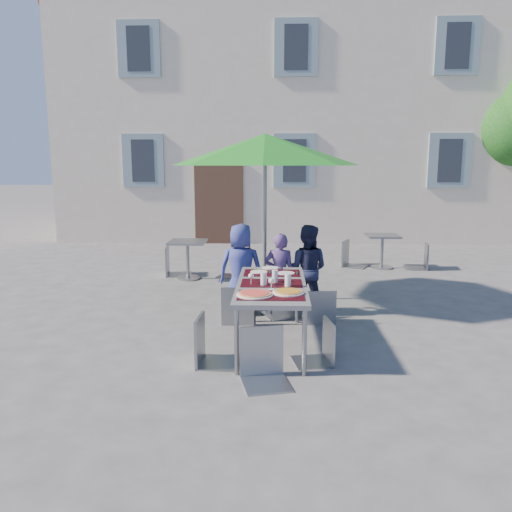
{
  "coord_description": "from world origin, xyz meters",
  "views": [
    {
      "loc": [
        -0.48,
        -5.82,
        2.12
      ],
      "look_at": [
        -0.74,
        0.71,
        0.91
      ],
      "focal_mm": 35.0,
      "sensor_mm": 36.0,
      "label": 1
    }
  ],
  "objects_px": {
    "chair_2": "(321,286)",
    "chair_3": "(209,311)",
    "cafe_table_0": "(188,254)",
    "chair_1": "(284,276)",
    "child_1": "(280,274)",
    "cafe_table_1": "(382,246)",
    "chair_5": "(264,323)",
    "chair_0": "(238,281)",
    "child_2": "(307,269)",
    "bg_chair_r_0": "(234,249)",
    "chair_4": "(321,317)",
    "bg_chair_l_0": "(173,243)",
    "pizza_near_left": "(255,294)",
    "bg_chair_l_1": "(351,237)",
    "bg_chair_r_1": "(422,241)",
    "pizza_near_right": "(288,292)",
    "dining_table": "(271,288)",
    "patio_umbrella": "(265,151)",
    "child_0": "(241,269)"
  },
  "relations": [
    {
      "from": "pizza_near_left",
      "to": "child_2",
      "type": "height_order",
      "value": "child_2"
    },
    {
      "from": "chair_1",
      "to": "bg_chair_l_1",
      "type": "distance_m",
      "value": 3.9
    },
    {
      "from": "chair_5",
      "to": "cafe_table_1",
      "type": "height_order",
      "value": "chair_5"
    },
    {
      "from": "bg_chair_l_0",
      "to": "chair_0",
      "type": "bearing_deg",
      "value": -63.09
    },
    {
      "from": "child_2",
      "to": "bg_chair_r_0",
      "type": "distance_m",
      "value": 2.57
    },
    {
      "from": "chair_2",
      "to": "cafe_table_0",
      "type": "relative_size",
      "value": 1.23
    },
    {
      "from": "bg_chair_r_0",
      "to": "bg_chair_l_1",
      "type": "bearing_deg",
      "value": 25.1
    },
    {
      "from": "cafe_table_0",
      "to": "chair_0",
      "type": "bearing_deg",
      "value": -66.46
    },
    {
      "from": "bg_chair_l_1",
      "to": "bg_chair_r_1",
      "type": "relative_size",
      "value": 1.05
    },
    {
      "from": "dining_table",
      "to": "chair_2",
      "type": "xyz_separation_m",
      "value": [
        0.65,
        0.87,
        -0.18
      ]
    },
    {
      "from": "child_1",
      "to": "bg_chair_l_0",
      "type": "xyz_separation_m",
      "value": [
        -2.03,
        2.47,
        0.04
      ]
    },
    {
      "from": "child_1",
      "to": "cafe_table_1",
      "type": "height_order",
      "value": "child_1"
    },
    {
      "from": "bg_chair_r_0",
      "to": "dining_table",
      "type": "bearing_deg",
      "value": -78.34
    },
    {
      "from": "bg_chair_r_1",
      "to": "pizza_near_right",
      "type": "bearing_deg",
      "value": -119.77
    },
    {
      "from": "chair_2",
      "to": "chair_3",
      "type": "relative_size",
      "value": 0.89
    },
    {
      "from": "chair_4",
      "to": "bg_chair_l_0",
      "type": "relative_size",
      "value": 0.82
    },
    {
      "from": "pizza_near_left",
      "to": "bg_chair_l_1",
      "type": "distance_m",
      "value": 5.55
    },
    {
      "from": "chair_0",
      "to": "child_2",
      "type": "bearing_deg",
      "value": 29.47
    },
    {
      "from": "chair_2",
      "to": "child_1",
      "type": "bearing_deg",
      "value": 146.13
    },
    {
      "from": "cafe_table_1",
      "to": "bg_chair_l_1",
      "type": "xyz_separation_m",
      "value": [
        -0.62,
        0.17,
        0.16
      ]
    },
    {
      "from": "child_2",
      "to": "chair_0",
      "type": "distance_m",
      "value": 1.09
    },
    {
      "from": "pizza_near_left",
      "to": "child_1",
      "type": "xyz_separation_m",
      "value": [
        0.27,
        1.79,
        -0.18
      ]
    },
    {
      "from": "chair_4",
      "to": "bg_chair_l_0",
      "type": "height_order",
      "value": "bg_chair_l_0"
    },
    {
      "from": "cafe_table_0",
      "to": "chair_1",
      "type": "bearing_deg",
      "value": -53.03
    },
    {
      "from": "dining_table",
      "to": "pizza_near_right",
      "type": "relative_size",
      "value": 5.41
    },
    {
      "from": "cafe_table_1",
      "to": "chair_4",
      "type": "bearing_deg",
      "value": -108.61
    },
    {
      "from": "dining_table",
      "to": "patio_umbrella",
      "type": "distance_m",
      "value": 2.55
    },
    {
      "from": "child_2",
      "to": "cafe_table_0",
      "type": "relative_size",
      "value": 1.78
    },
    {
      "from": "child_1",
      "to": "cafe_table_0",
      "type": "bearing_deg",
      "value": -51.18
    },
    {
      "from": "dining_table",
      "to": "pizza_near_right",
      "type": "distance_m",
      "value": 0.5
    },
    {
      "from": "chair_3",
      "to": "patio_umbrella",
      "type": "relative_size",
      "value": 0.35
    },
    {
      "from": "chair_1",
      "to": "bg_chair_r_0",
      "type": "relative_size",
      "value": 1.1
    },
    {
      "from": "bg_chair_l_0",
      "to": "bg_chair_r_1",
      "type": "height_order",
      "value": "bg_chair_l_0"
    },
    {
      "from": "cafe_table_0",
      "to": "dining_table",
      "type": "bearing_deg",
      "value": -65.01
    },
    {
      "from": "pizza_near_left",
      "to": "bg_chair_l_0",
      "type": "bearing_deg",
      "value": 112.39
    },
    {
      "from": "chair_4",
      "to": "child_1",
      "type": "bearing_deg",
      "value": 103.89
    },
    {
      "from": "chair_3",
      "to": "bg_chair_l_0",
      "type": "xyz_separation_m",
      "value": [
        -1.27,
        4.29,
        0.05
      ]
    },
    {
      "from": "dining_table",
      "to": "child_0",
      "type": "relative_size",
      "value": 1.43
    },
    {
      "from": "child_2",
      "to": "chair_3",
      "type": "height_order",
      "value": "child_2"
    },
    {
      "from": "chair_1",
      "to": "cafe_table_1",
      "type": "distance_m",
      "value": 4.02
    },
    {
      "from": "child_1",
      "to": "chair_3",
      "type": "distance_m",
      "value": 1.97
    },
    {
      "from": "chair_1",
      "to": "chair_5",
      "type": "distance_m",
      "value": 2.08
    },
    {
      "from": "chair_3",
      "to": "bg_chair_r_1",
      "type": "height_order",
      "value": "chair_3"
    },
    {
      "from": "patio_umbrella",
      "to": "bg_chair_r_1",
      "type": "height_order",
      "value": "patio_umbrella"
    },
    {
      "from": "pizza_near_left",
      "to": "chair_3",
      "type": "relative_size",
      "value": 0.4
    },
    {
      "from": "child_1",
      "to": "bg_chair_r_1",
      "type": "bearing_deg",
      "value": -130.8
    },
    {
      "from": "patio_umbrella",
      "to": "cafe_table_1",
      "type": "distance_m",
      "value": 3.94
    },
    {
      "from": "child_0",
      "to": "bg_chair_r_0",
      "type": "bearing_deg",
      "value": -78.87
    },
    {
      "from": "cafe_table_1",
      "to": "bg_chair_r_1",
      "type": "height_order",
      "value": "bg_chair_r_1"
    },
    {
      "from": "chair_3",
      "to": "child_1",
      "type": "bearing_deg",
      "value": 67.3
    }
  ]
}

